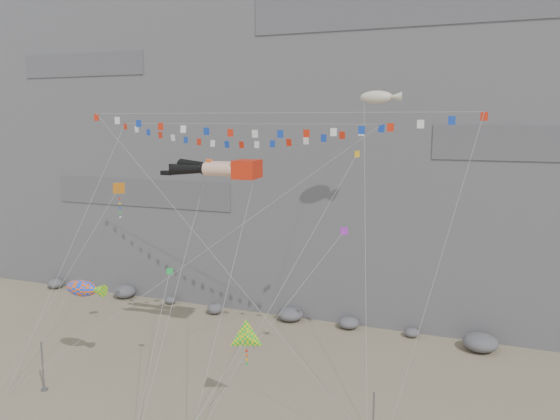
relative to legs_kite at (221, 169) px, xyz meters
The scene contains 15 objects.
ground 16.87m from the legs_kite, 76.54° to the right, with size 120.00×120.00×0.00m, color #86765C.
cliff 29.19m from the legs_kite, 87.96° to the left, with size 80.00×28.00×50.00m, color slate.
talus_boulders 20.33m from the legs_kite, 85.59° to the left, with size 60.00×3.00×1.20m, color slate, non-canonical shape.
anchor_pole_left 19.71m from the legs_kite, 147.10° to the right, with size 0.12×0.12×3.83m, color slate.
legs_kite is the anchor object (origin of this frame).
flag_banner_upper 5.15m from the legs_kite, 101.20° to the left, with size 25.25×15.35×26.56m.
flag_banner_lower 5.62m from the legs_kite, ahead, with size 28.85×7.13×23.54m.
harlequin_kite 8.16m from the legs_kite, 164.15° to the right, with size 7.52×7.86×17.47m.
fish_windsock 14.34m from the legs_kite, 158.58° to the right, with size 5.71×3.99×8.60m.
delta_kite 12.84m from the legs_kite, 52.04° to the right, with size 3.50×7.44×9.24m.
blimp_windsock 13.82m from the legs_kite, 38.03° to the left, with size 4.63×14.36×25.68m.
small_kite_a 2.96m from the legs_kite, 136.77° to the left, with size 1.59×12.59×20.39m.
small_kite_b 10.25m from the legs_kite, ahead, with size 8.34×11.33×17.76m.
small_kite_c 8.65m from the legs_kite, 120.05° to the right, with size 1.99×7.58×11.58m.
small_kite_d 9.98m from the legs_kite, 22.04° to the left, with size 7.39×14.27×23.07m.
Camera 1 is at (17.63, -32.39, 19.85)m, focal length 35.00 mm.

